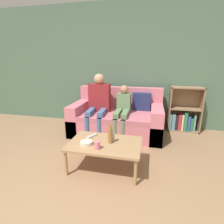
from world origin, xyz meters
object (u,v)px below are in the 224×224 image
at_px(person_adult, 99,100).
at_px(person_child, 123,108).
at_px(coffee_table, 105,145).
at_px(snack_bowl, 87,143).
at_px(bottle, 110,135).
at_px(couch, 117,119).
at_px(tv_remote_0, 92,136).
at_px(cup_near, 97,145).
at_px(tv_remote_1, 112,137).
at_px(bookshelf, 183,114).

distance_m(person_adult, person_child, 0.51).
bearing_deg(coffee_table, snack_bowl, -155.62).
bearing_deg(bottle, couch, 96.79).
height_order(person_adult, tv_remote_0, person_adult).
distance_m(tv_remote_0, bottle, 0.34).
relative_size(coffee_table, person_child, 0.99).
bearing_deg(person_adult, cup_near, -76.49).
distance_m(coffee_table, person_child, 1.14).
bearing_deg(tv_remote_1, couch, 86.71).
height_order(snack_bowl, bottle, bottle).
distance_m(bookshelf, bottle, 2.05).
xyz_separation_m(coffee_table, tv_remote_0, (-0.23, 0.14, 0.05)).
distance_m(coffee_table, bottle, 0.16).
distance_m(bookshelf, cup_near, 2.27).
xyz_separation_m(couch, person_child, (0.13, -0.14, 0.27)).
bearing_deg(cup_near, coffee_table, 75.54).
height_order(couch, tv_remote_1, couch).
bearing_deg(tv_remote_1, cup_near, -115.30).
xyz_separation_m(person_adult, cup_near, (0.40, -1.36, -0.27)).
distance_m(person_child, bottle, 1.11).
bearing_deg(tv_remote_0, bookshelf, 73.40).
height_order(tv_remote_0, bottle, bottle).
xyz_separation_m(person_adult, tv_remote_0, (0.21, -1.03, -0.30)).
xyz_separation_m(person_child, tv_remote_0, (-0.28, -0.98, -0.17)).
bearing_deg(bottle, bookshelf, 55.22).
bearing_deg(couch, person_adult, -166.25).
relative_size(coffee_table, person_adult, 0.81).
height_order(person_adult, snack_bowl, person_adult).
xyz_separation_m(bookshelf, tv_remote_1, (-1.18, -1.50, 0.04)).
height_order(coffee_table, bottle, bottle).
bearing_deg(coffee_table, bookshelf, 53.80).
height_order(bookshelf, cup_near, bookshelf).
bearing_deg(couch, bottle, -83.21).
height_order(couch, person_child, person_child).
relative_size(bookshelf, person_child, 0.95).
bearing_deg(person_child, couch, 131.31).
height_order(bookshelf, tv_remote_0, bookshelf).
height_order(cup_near, tv_remote_1, cup_near).
distance_m(person_adult, tv_remote_0, 1.10).
distance_m(tv_remote_0, snack_bowl, 0.24).
distance_m(person_adult, cup_near, 1.44).
distance_m(coffee_table, tv_remote_0, 0.28).
bearing_deg(snack_bowl, person_adult, 99.89).
relative_size(person_adult, tv_remote_0, 6.86).
bearing_deg(bookshelf, couch, -162.01).
height_order(person_child, snack_bowl, person_child).
distance_m(person_adult, tv_remote_1, 1.14).
height_order(tv_remote_0, snack_bowl, snack_bowl).
relative_size(person_child, cup_near, 10.08).
xyz_separation_m(coffee_table, tv_remote_1, (0.05, 0.19, 0.05)).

